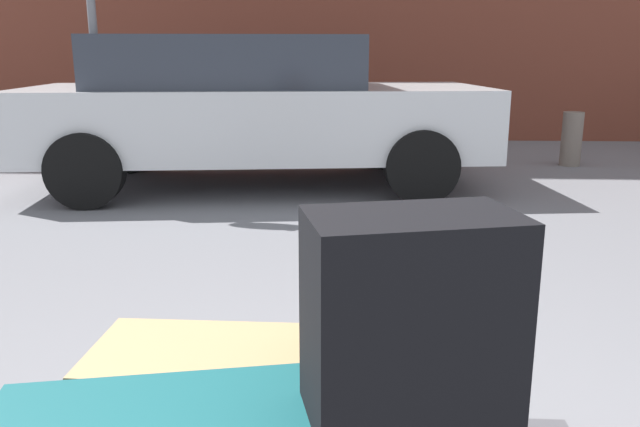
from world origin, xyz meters
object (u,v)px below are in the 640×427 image
object	(u,v)px
duffel_bag_tan_rear_right	(231,414)
suitcase_black_center	(407,402)
suitcase_brown_stacked_top	(433,352)
no_parking_sign	(93,31)
parked_car	(251,108)
bollard_kerb_near	(572,139)

from	to	relation	value
duffel_bag_tan_rear_right	suitcase_black_center	distance (m)	0.47
suitcase_brown_stacked_top	no_parking_sign	distance (m)	4.80
suitcase_brown_stacked_top	suitcase_black_center	distance (m)	0.29
no_parking_sign	suitcase_black_center	bearing A→B (deg)	-62.71
duffel_bag_tan_rear_right	suitcase_black_center	bearing A→B (deg)	-32.93
suitcase_black_center	parked_car	size ratio (longest dim) A/B	0.15
duffel_bag_tan_rear_right	no_parking_sign	xyz separation A→B (m)	(-1.90, 4.14, 0.95)
bollard_kerb_near	no_parking_sign	xyz separation A→B (m)	(-4.66, -2.13, 1.14)
duffel_bag_tan_rear_right	parked_car	size ratio (longest dim) A/B	0.13
bollard_kerb_near	no_parking_sign	size ratio (longest dim) A/B	0.26
suitcase_brown_stacked_top	suitcase_black_center	size ratio (longest dim) A/B	0.89
suitcase_brown_stacked_top	parked_car	size ratio (longest dim) A/B	0.13
no_parking_sign	suitcase_brown_stacked_top	bearing A→B (deg)	-60.34
suitcase_brown_stacked_top	suitcase_black_center	world-z (taller)	suitcase_black_center
duffel_bag_tan_rear_right	parked_car	bearing A→B (deg)	99.22
suitcase_black_center	bollard_kerb_near	xyz separation A→B (m)	(2.40, 6.51, -0.37)
bollard_kerb_near	suitcase_black_center	bearing A→B (deg)	-110.24
duffel_bag_tan_rear_right	no_parking_sign	bearing A→B (deg)	115.43
parked_car	no_parking_sign	bearing A→B (deg)	-146.33
suitcase_brown_stacked_top	duffel_bag_tan_rear_right	bearing A→B (deg)	173.81
bollard_kerb_near	no_parking_sign	bearing A→B (deg)	-155.48
suitcase_black_center	bollard_kerb_near	size ratio (longest dim) A/B	1.09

